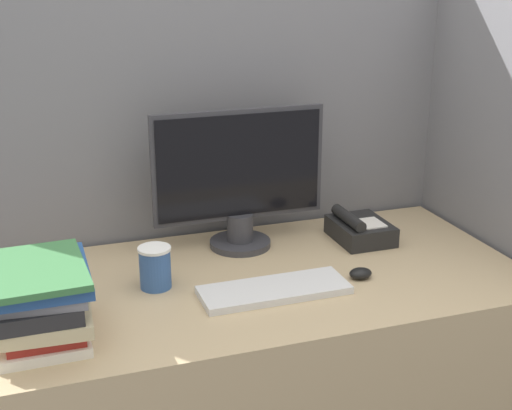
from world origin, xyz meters
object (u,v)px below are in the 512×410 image
at_px(keyboard, 274,290).
at_px(desk_telephone, 359,229).
at_px(book_stack, 40,301).
at_px(mouse, 360,273).
at_px(monitor, 239,182).
at_px(coffee_cup, 155,267).

bearing_deg(keyboard, desk_telephone, 34.88).
height_order(book_stack, desk_telephone, book_stack).
height_order(keyboard, mouse, mouse).
relative_size(book_stack, desk_telephone, 1.52).
height_order(monitor, coffee_cup, monitor).
xyz_separation_m(coffee_cup, book_stack, (-0.31, -0.19, 0.04)).
bearing_deg(desk_telephone, coffee_cup, -169.07).
height_order(keyboard, desk_telephone, desk_telephone).
relative_size(keyboard, book_stack, 1.30).
height_order(keyboard, book_stack, book_stack).
bearing_deg(mouse, coffee_cup, 166.84).
height_order(keyboard, coffee_cup, coffee_cup).
relative_size(coffee_cup, desk_telephone, 0.58).
bearing_deg(desk_telephone, keyboard, -145.12).
height_order(monitor, book_stack, monitor).
bearing_deg(book_stack, mouse, 3.83).
distance_m(monitor, coffee_cup, 0.40).
bearing_deg(keyboard, mouse, 2.34).
xyz_separation_m(monitor, keyboard, (-0.02, -0.35, -0.20)).
height_order(mouse, coffee_cup, coffee_cup).
relative_size(keyboard, coffee_cup, 3.42).
bearing_deg(mouse, keyboard, -177.66).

